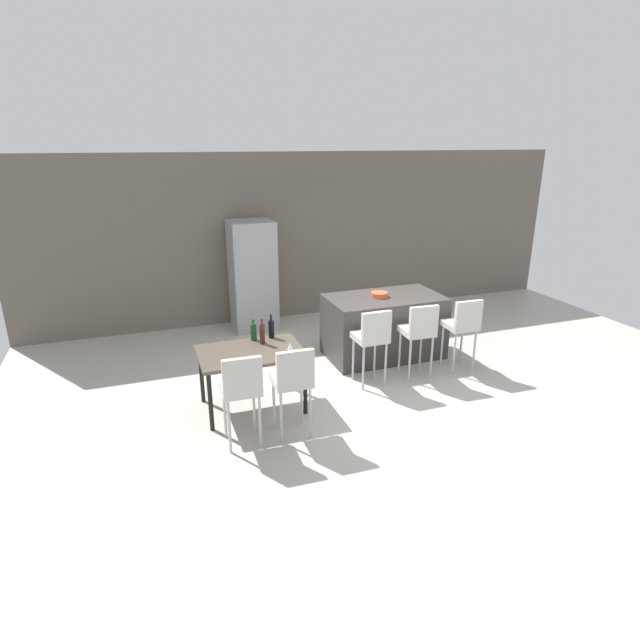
{
  "coord_description": "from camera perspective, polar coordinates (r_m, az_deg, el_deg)",
  "views": [
    {
      "loc": [
        -2.99,
        -5.7,
        3.08
      ],
      "look_at": [
        -0.81,
        0.31,
        0.85
      ],
      "focal_mm": 29.04,
      "sensor_mm": 36.0,
      "label": 1
    }
  ],
  "objects": [
    {
      "name": "refrigerator",
      "position": [
        8.81,
        -7.44,
        4.88
      ],
      "size": [
        0.72,
        0.68,
        1.84
      ],
      "primitive_type": "cube",
      "color": "#939699",
      "rests_on": "ground_plane"
    },
    {
      "name": "bar_chair_middle",
      "position": [
        7.0,
        10.88,
        -1.0
      ],
      "size": [
        0.42,
        0.42,
        1.05
      ],
      "color": "beige",
      "rests_on": "ground_plane"
    },
    {
      "name": "fruit_bowl",
      "position": [
        7.56,
        6.55,
        2.8
      ],
      "size": [
        0.24,
        0.24,
        0.07
      ],
      "primitive_type": "cylinder",
      "color": "#C6512D",
      "rests_on": "kitchen_island"
    },
    {
      "name": "back_wall",
      "position": [
        9.42,
        -1.15,
        9.27
      ],
      "size": [
        10.0,
        0.12,
        2.9
      ],
      "primitive_type": "cube",
      "color": "#665B51",
      "rests_on": "ground_plane"
    },
    {
      "name": "dining_table",
      "position": [
        6.15,
        -7.61,
        -4.04
      ],
      "size": [
        1.22,
        0.84,
        0.74
      ],
      "color": "#4C4238",
      "rests_on": "ground_plane"
    },
    {
      "name": "ground_plane",
      "position": [
        7.13,
        7.02,
        -6.5
      ],
      "size": [
        10.0,
        10.0,
        0.0
      ],
      "primitive_type": "plane",
      "color": "#ADA89E"
    },
    {
      "name": "kitchen_island",
      "position": [
        7.74,
        7.02,
        -0.69
      ],
      "size": [
        1.68,
        0.94,
        0.92
      ],
      "primitive_type": "cube",
      "color": "#383330",
      "rests_on": "ground_plane"
    },
    {
      "name": "dining_chair_near",
      "position": [
        5.39,
        -8.67,
        -7.19
      ],
      "size": [
        0.41,
        0.41,
        1.05
      ],
      "color": "beige",
      "rests_on": "ground_plane"
    },
    {
      "name": "wine_glass_left",
      "position": [
        5.88,
        -3.31,
        -2.91
      ],
      "size": [
        0.07,
        0.07,
        0.17
      ],
      "color": "silver",
      "rests_on": "dining_table"
    },
    {
      "name": "bar_chair_left",
      "position": [
        6.69,
        5.78,
        -1.71
      ],
      "size": [
        0.4,
        0.4,
        1.05
      ],
      "color": "beige",
      "rests_on": "ground_plane"
    },
    {
      "name": "wine_bottle_far",
      "position": [
        6.27,
        -6.38,
        -1.5
      ],
      "size": [
        0.06,
        0.06,
        0.32
      ],
      "color": "#471E19",
      "rests_on": "dining_table"
    },
    {
      "name": "wine_bottle_corner",
      "position": [
        6.42,
        -7.34,
        -1.27
      ],
      "size": [
        0.08,
        0.08,
        0.27
      ],
      "color": "#194723",
      "rests_on": "dining_table"
    },
    {
      "name": "wine_bottle_near",
      "position": [
        6.46,
        -5.39,
        -0.97
      ],
      "size": [
        0.07,
        0.07,
        0.3
      ],
      "color": "black",
      "rests_on": "dining_table"
    },
    {
      "name": "bar_chair_right",
      "position": [
        7.36,
        15.47,
        -0.35
      ],
      "size": [
        0.41,
        0.41,
        1.05
      ],
      "color": "beige",
      "rests_on": "ground_plane"
    },
    {
      "name": "dining_chair_far",
      "position": [
        5.51,
        -3.03,
        -6.39
      ],
      "size": [
        0.41,
        0.41,
        1.05
      ],
      "color": "beige",
      "rests_on": "ground_plane"
    }
  ]
}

